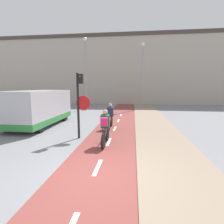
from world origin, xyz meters
The scene contains 10 objects.
ground_plane centered at (0.00, 0.00, 0.00)m, with size 120.00×120.00×0.00m, color gray.
bike_lane centered at (0.00, 0.00, 0.01)m, with size 2.36×60.00×0.02m.
sidewalk_strip centered at (2.38, 0.00, 0.03)m, with size 2.40×60.00×0.05m.
building_row_background centered at (0.00, 22.88, 4.90)m, with size 60.00×5.20×9.79m.
traffic_light_pole centered at (-1.44, 3.46, 1.91)m, with size 0.67×0.25×3.07m.
street_lamp_far centered at (-3.86, 13.48, 4.46)m, with size 0.36×0.36×7.37m.
street_lamp_sidewalk centered at (1.98, 15.08, 4.29)m, with size 0.36×0.36×7.04m.
cyclist_near centered at (-0.10, 2.61, 0.72)m, with size 0.46×1.77×1.52m.
cyclist_far centered at (-0.27, 5.53, 0.67)m, with size 0.46×1.74×1.50m.
van centered at (-4.87, 5.89, 1.09)m, with size 2.21×5.19×2.21m.
Camera 1 is at (1.04, -4.42, 2.43)m, focal length 28.00 mm.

